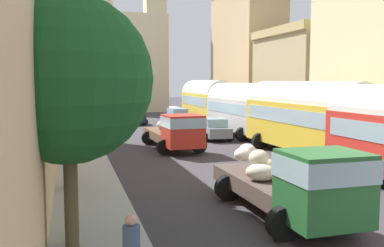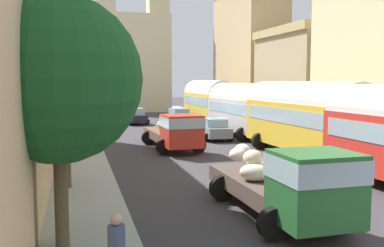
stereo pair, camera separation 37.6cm
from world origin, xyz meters
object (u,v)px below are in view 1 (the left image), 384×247
Objects in this scene: parked_bus_2 at (242,107)px; parked_bus_3 at (206,100)px; parked_bus_1 at (304,115)px; car_1 at (129,112)px; cargo_truck_1 at (176,131)px; car_2 at (214,129)px; car_0 at (133,116)px; pedestrian_1 at (78,124)px; car_3 at (177,117)px; pedestrian_0 at (88,129)px; cargo_truck_0 at (294,182)px; pedestrian_3 at (80,129)px.

parked_bus_2 is 0.89× the size of parked_bus_3.
car_1 is at bearing 102.91° from parked_bus_1.
car_2 is at bearing 46.93° from cargo_truck_1.
car_1 reaches higher than car_0.
parked_bus_3 reaches higher than pedestrian_1.
car_3 is (3.40, -8.64, 0.01)m from car_1.
car_2 is 8.76m from pedestrian_0.
car_1 is (-6.15, 26.84, -1.51)m from parked_bus_1.
car_1 is (0.02, 36.91, -0.43)m from cargo_truck_0.
parked_bus_1 is at bearing 58.51° from cargo_truck_0.
parked_bus_2 is 20.07m from cargo_truck_0.
parked_bus_2 is 1.28× the size of cargo_truck_0.
pedestrian_0 is (-5.14, 18.09, -0.22)m from cargo_truck_0.
parked_bus_2 is 8.26m from cargo_truck_1.
cargo_truck_0 is (-6.17, -28.07, -1.12)m from parked_bus_3.
car_3 is at bearing 49.94° from pedestrian_0.
car_3 is at bearing -68.49° from car_1.
parked_bus_2 is at bearing 4.98° from pedestrian_0.
car_3 reaches higher than car_2.
parked_bus_2 is at bearing 72.07° from cargo_truck_0.
pedestrian_1 is (-11.92, 2.33, -1.17)m from parked_bus_2.
car_0 is at bearing 90.57° from cargo_truck_1.
car_3 is at bearing -32.76° from car_0.
pedestrian_0 is at bearing 144.68° from parked_bus_1.
parked_bus_1 is at bearing -77.09° from car_1.
pedestrian_0 reaches higher than car_2.
parked_bus_1 is at bearing -81.42° from car_3.
car_2 is 10.28m from car_3.
pedestrian_1 is (-5.39, -9.31, 0.27)m from car_0.
car_2 is at bearing -72.60° from car_0.
cargo_truck_1 is 14.81m from car_3.
pedestrian_1 is (-11.92, -6.67, -1.30)m from parked_bus_3.
cargo_truck_1 is at bearing -90.54° from car_1.
pedestrian_0 is at bearing 105.86° from cargo_truck_0.
pedestrian_1 is (-9.37, 3.40, 0.28)m from car_2.
cargo_truck_1 is at bearing -53.43° from pedestrian_1.
parked_bus_3 is 15.57m from cargo_truck_1.
cargo_truck_0 is 18.37m from car_2.
pedestrian_0 is at bearing -105.34° from car_1.
parked_bus_2 is 4.78× the size of pedestrian_3.
pedestrian_3 is (-5.70, -18.79, 0.22)m from car_1.
pedestrian_3 is (0.08, -3.28, -0.02)m from pedestrian_1.
car_1 is 2.16× the size of pedestrian_1.
pedestrian_0 is at bearing -138.57° from parked_bus_3.
car_3 reaches higher than car_0.
car_1 is 1.01× the size of car_2.
cargo_truck_0 is at bearing -89.32° from car_0.
parked_bus_2 reaches higher than car_1.
pedestrian_1 reaches higher than car_1.
pedestrian_1 is at bearing 100.45° from pedestrian_0.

